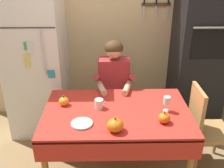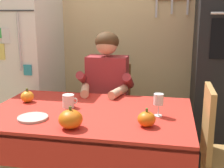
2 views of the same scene
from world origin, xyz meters
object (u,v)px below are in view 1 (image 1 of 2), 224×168
dining_table (117,119)px  coffee_mug (99,104)px  pumpkin_large (64,101)px  pumpkin_medium (115,125)px  chair_behind_person (113,94)px  chair_right_side (204,125)px  pumpkin_small (164,118)px  refrigerator (37,63)px  serving_tray (82,124)px  wall_oven (200,50)px  seated_person (114,85)px  wine_glass (167,101)px

dining_table → coffee_mug: (-0.17, 0.08, 0.13)m
pumpkin_large → pumpkin_medium: bearing=-41.7°
chair_behind_person → pumpkin_large: bearing=-127.8°
chair_right_side → pumpkin_large: bearing=178.0°
chair_behind_person → pumpkin_small: chair_behind_person is taller
chair_behind_person → chair_right_side: same height
pumpkin_large → pumpkin_medium: 0.66m
refrigerator → pumpkin_large: 0.87m
refrigerator → serving_tray: bearing=-59.7°
pumpkin_large → serving_tray: pumpkin_large is taller
serving_tray → coffee_mug: bearing=62.2°
refrigerator → dining_table: size_ratio=1.29×
pumpkin_large → pumpkin_small: (0.93, -0.32, 0.00)m
chair_right_side → coffee_mug: (-1.07, -0.01, 0.28)m
wall_oven → chair_right_side: 1.00m
refrigerator → seated_person: 0.99m
pumpkin_medium → serving_tray: (-0.29, 0.10, -0.05)m
pumpkin_small → seated_person: bearing=118.1°
seated_person → chair_behind_person: bearing=90.0°
chair_behind_person → wine_glass: bearing=-58.4°
refrigerator → dining_table: 1.32m
wall_oven → pumpkin_large: 1.78m
wall_oven → chair_behind_person: 1.20m
coffee_mug → pumpkin_large: (-0.35, 0.06, -0.00)m
pumpkin_medium → chair_behind_person: bearing=89.3°
pumpkin_large → chair_right_side: bearing=-2.0°
wall_oven → coffee_mug: wall_oven is taller
seated_person → pumpkin_medium: size_ratio=8.69×
seated_person → pumpkin_large: (-0.51, -0.47, 0.05)m
refrigerator → wall_oven: 2.01m
wall_oven → dining_table: 1.45m
chair_right_side → pumpkin_small: 0.63m
chair_right_side → wine_glass: 0.55m
chair_right_side → pumpkin_medium: 1.05m
seated_person → pumpkin_medium: seated_person is taller
seated_person → refrigerator: bearing=163.4°
refrigerator → serving_tray: size_ratio=9.28×
dining_table → pumpkin_small: size_ratio=12.33×
dining_table → chair_right_side: chair_right_side is taller
refrigerator → wall_oven: size_ratio=0.86×
coffee_mug → dining_table: bearing=-23.9°
refrigerator → pumpkin_medium: bearing=-52.1°
refrigerator → serving_tray: refrigerator is taller
wall_oven → pumpkin_medium: 1.65m
seated_person → wine_glass: seated_person is taller
seated_person → wall_oven: bearing=16.7°
chair_behind_person → coffee_mug: chair_behind_person is taller
wall_oven → dining_table: size_ratio=1.50×
wine_glass → refrigerator: bearing=148.3°
seated_person → chair_right_side: seated_person is taller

